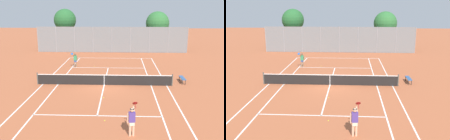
% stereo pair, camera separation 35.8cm
% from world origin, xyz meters
% --- Properties ---
extents(ground_plane, '(120.00, 120.00, 0.00)m').
position_xyz_m(ground_plane, '(0.00, 0.00, 0.00)').
color(ground_plane, '#B25B38').
extents(court_line_markings, '(11.10, 23.90, 0.01)m').
position_xyz_m(court_line_markings, '(0.00, 0.00, 0.00)').
color(court_line_markings, white).
rests_on(court_line_markings, ground).
extents(tennis_net, '(12.00, 0.10, 1.07)m').
position_xyz_m(tennis_net, '(0.00, 0.00, 0.51)').
color(tennis_net, '#474C47').
rests_on(tennis_net, ground).
extents(player_near_side, '(0.59, 0.80, 1.77)m').
position_xyz_m(player_near_side, '(2.10, -8.85, 0.93)').
color(player_near_side, '#D8A884').
rests_on(player_near_side, ground).
extents(player_far_left, '(0.64, 0.75, 1.77)m').
position_xyz_m(player_far_left, '(-3.75, 6.50, 0.93)').
color(player_far_left, '#936B4C').
rests_on(player_far_left, ground).
extents(loose_tennis_ball_0, '(0.07, 0.07, 0.07)m').
position_xyz_m(loose_tennis_ball_0, '(0.19, -3.24, 0.03)').
color(loose_tennis_ball_0, '#D1DB33').
rests_on(loose_tennis_ball_0, ground).
extents(loose_tennis_ball_1, '(0.07, 0.07, 0.07)m').
position_xyz_m(loose_tennis_ball_1, '(-1.61, 6.95, 0.03)').
color(loose_tennis_ball_1, '#D1DB33').
rests_on(loose_tennis_ball_1, ground).
extents(loose_tennis_ball_2, '(0.07, 0.07, 0.07)m').
position_xyz_m(loose_tennis_ball_2, '(0.53, -7.16, 0.03)').
color(loose_tennis_ball_2, '#D1DB33').
rests_on(loose_tennis_ball_2, ground).
extents(courtside_bench, '(0.36, 1.50, 0.47)m').
position_xyz_m(courtside_bench, '(7.08, 1.06, 0.41)').
color(courtside_bench, '#33598C').
rests_on(courtside_bench, ground).
extents(back_fence, '(22.48, 0.08, 3.86)m').
position_xyz_m(back_fence, '(-0.00, 16.14, 1.93)').
color(back_fence, gray).
rests_on(back_fence, ground).
extents(tree_behind_left, '(3.58, 3.58, 6.40)m').
position_xyz_m(tree_behind_left, '(-7.83, 19.80, 4.52)').
color(tree_behind_left, brown).
rests_on(tree_behind_left, ground).
extents(tree_behind_right, '(3.63, 3.63, 6.04)m').
position_xyz_m(tree_behind_right, '(7.00, 18.87, 4.15)').
color(tree_behind_right, brown).
rests_on(tree_behind_right, ground).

